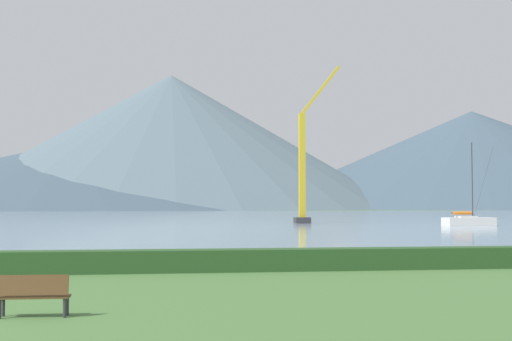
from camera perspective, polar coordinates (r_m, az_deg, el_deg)
harbor_water at (r=151.92m, az=-10.29°, el=-3.74°), size 320.00×246.00×0.00m
sailboat_slip_3 at (r=85.69m, az=17.30°, el=-3.98°), size 7.19×2.63×9.94m
park_bench_near_path at (r=16.24m, az=-17.99°, el=-9.68°), size 1.58×0.53×0.95m
dock_crane at (r=91.88m, az=3.97°, el=-0.15°), size 6.29×2.00×21.31m
distant_hill_west_ridge at (r=412.91m, az=-7.07°, el=2.39°), size 273.23×273.23×79.97m
distant_hill_central_peak at (r=408.62m, az=-14.83°, el=-0.38°), size 300.49×300.49×38.67m
distant_hill_east_ridge at (r=459.68m, az=17.49°, el=0.86°), size 288.62×288.62×62.26m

